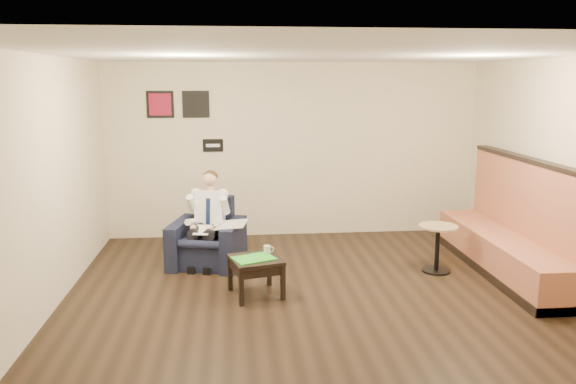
{
  "coord_description": "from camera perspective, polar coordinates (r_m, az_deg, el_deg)",
  "views": [
    {
      "loc": [
        -0.96,
        -6.0,
        2.53
      ],
      "look_at": [
        -0.27,
        1.2,
        1.08
      ],
      "focal_mm": 35.0,
      "sensor_mm": 36.0,
      "label": 1
    }
  ],
  "objects": [
    {
      "name": "wall_front",
      "position": [
        3.35,
        11.67,
        -8.64
      ],
      "size": [
        6.0,
        0.02,
        2.8
      ],
      "primitive_type": "cube",
      "color": "#F1E5C5",
      "rests_on": "ground"
    },
    {
      "name": "coffee_mug",
      "position": [
        6.83,
        -2.14,
        -5.86
      ],
      "size": [
        0.1,
        0.1,
        0.1
      ],
      "primitive_type": "cylinder",
      "rotation": [
        0.0,
        0.0,
        0.26
      ],
      "color": "white",
      "rests_on": "side_table"
    },
    {
      "name": "art_print_left",
      "position": [
        9.07,
        -12.85,
        8.67
      ],
      "size": [
        0.42,
        0.03,
        0.42
      ],
      "primitive_type": "cube",
      "color": "maroon",
      "rests_on": "wall_back"
    },
    {
      "name": "banquette",
      "position": [
        7.92,
        21.33,
        -2.42
      ],
      "size": [
        0.7,
        2.94,
        1.5
      ],
      "primitive_type": "cube",
      "color": "#B26244",
      "rests_on": "ground"
    },
    {
      "name": "wall_back",
      "position": [
        9.12,
        0.6,
        4.24
      ],
      "size": [
        6.0,
        0.02,
        2.8
      ],
      "primitive_type": "cube",
      "color": "#F1E5C5",
      "rests_on": "ground"
    },
    {
      "name": "newspaper",
      "position": [
        7.62,
        -5.74,
        -3.29
      ],
      "size": [
        0.47,
        0.55,
        0.01
      ],
      "primitive_type": "cube",
      "rotation": [
        0.0,
        0.0,
        -0.18
      ],
      "color": "silver",
      "rests_on": "armchair"
    },
    {
      "name": "wall_left",
      "position": [
        6.44,
        -23.85,
        0.26
      ],
      "size": [
        0.02,
        6.0,
        2.8
      ],
      "primitive_type": "cube",
      "color": "#F1E5C5",
      "rests_on": "ground"
    },
    {
      "name": "side_table",
      "position": [
        6.76,
        -3.29,
        -8.57
      ],
      "size": [
        0.69,
        0.69,
        0.46
      ],
      "primitive_type": "cube",
      "rotation": [
        0.0,
        0.0,
        0.26
      ],
      "color": "black",
      "rests_on": "ground"
    },
    {
      "name": "green_folder",
      "position": [
        6.65,
        -3.51,
        -6.74
      ],
      "size": [
        0.55,
        0.48,
        0.01
      ],
      "primitive_type": "cube",
      "rotation": [
        0.0,
        0.0,
        0.4
      ],
      "color": "green",
      "rests_on": "side_table"
    },
    {
      "name": "seated_man",
      "position": [
        7.69,
        -8.51,
        -3.18
      ],
      "size": [
        0.77,
        0.99,
        1.23
      ],
      "primitive_type": null,
      "rotation": [
        0.0,
        0.0,
        -0.23
      ],
      "color": "white",
      "rests_on": "armchair"
    },
    {
      "name": "seating_sign",
      "position": [
        9.05,
        -7.63,
        4.72
      ],
      "size": [
        0.32,
        0.02,
        0.2
      ],
      "primitive_type": "cube",
      "color": "black",
      "rests_on": "wall_back"
    },
    {
      "name": "armchair",
      "position": [
        7.85,
        -8.24,
        -4.15
      ],
      "size": [
        1.12,
        1.12,
        0.9
      ],
      "primitive_type": "cube",
      "rotation": [
        0.0,
        0.0,
        -0.23
      ],
      "color": "black",
      "rests_on": "ground"
    },
    {
      "name": "lap_papers",
      "position": [
        7.62,
        -8.7,
        -3.83
      ],
      "size": [
        0.25,
        0.32,
        0.01
      ],
      "primitive_type": "cube",
      "rotation": [
        0.0,
        0.0,
        -0.16
      ],
      "color": "white",
      "rests_on": "seated_man"
    },
    {
      "name": "art_print_right",
      "position": [
        9.01,
        -9.35,
        8.79
      ],
      "size": [
        0.42,
        0.03,
        0.42
      ],
      "primitive_type": "cube",
      "color": "black",
      "rests_on": "wall_back"
    },
    {
      "name": "ground",
      "position": [
        6.59,
        3.39,
        -11.27
      ],
      "size": [
        6.0,
        6.0,
        0.0
      ],
      "primitive_type": "plane",
      "color": "black",
      "rests_on": "ground"
    },
    {
      "name": "smartphone",
      "position": [
        6.84,
        -3.31,
        -6.23
      ],
      "size": [
        0.15,
        0.08,
        0.01
      ],
      "primitive_type": "cube",
      "rotation": [
        0.0,
        0.0,
        0.09
      ],
      "color": "black",
      "rests_on": "side_table"
    },
    {
      "name": "cafe_table",
      "position": [
        7.77,
        14.91,
        -5.58
      ],
      "size": [
        0.64,
        0.64,
        0.64
      ],
      "primitive_type": "cylinder",
      "rotation": [
        0.0,
        0.0,
        0.28
      ],
      "color": "tan",
      "rests_on": "ground"
    },
    {
      "name": "ceiling",
      "position": [
        6.08,
        3.71,
        13.86
      ],
      "size": [
        6.0,
        6.0,
        0.02
      ],
      "primitive_type": "cube",
      "color": "white",
      "rests_on": "wall_back"
    }
  ]
}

